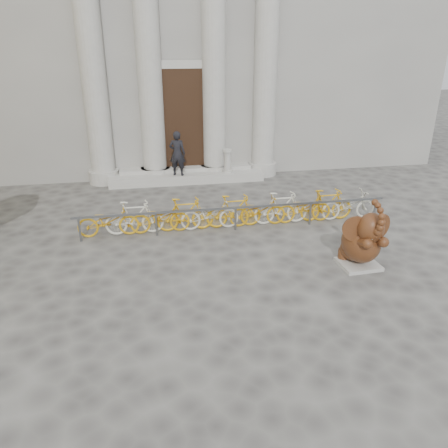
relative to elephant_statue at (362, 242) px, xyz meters
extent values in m
plane|color=#474442|center=(-3.43, -1.48, -0.67)|extent=(80.00, 80.00, 0.00)
cube|color=gray|center=(-3.43, 13.52, 5.33)|extent=(22.00, 10.00, 12.00)
cube|color=black|center=(-3.43, 8.44, 1.63)|extent=(2.40, 0.16, 4.00)
cylinder|color=#A8A59E|center=(-6.63, 8.32, 3.33)|extent=(0.90, 0.90, 8.00)
cylinder|color=#A8A59E|center=(-4.63, 8.32, 3.33)|extent=(0.90, 0.90, 8.00)
cylinder|color=#A8A59E|center=(-2.23, 8.32, 3.33)|extent=(0.90, 0.90, 8.00)
cylinder|color=#A8A59E|center=(-0.23, 8.32, 3.33)|extent=(0.90, 0.90, 8.00)
cube|color=#A8A59E|center=(-3.43, 7.92, -0.49)|extent=(6.00, 1.20, 0.36)
cube|color=#A8A59E|center=(0.00, 0.03, -0.63)|extent=(0.96, 0.87, 0.09)
ellipsoid|color=black|center=(-0.01, 0.23, -0.30)|extent=(0.81, 0.78, 0.59)
ellipsoid|color=black|center=(0.00, 0.05, -0.04)|extent=(0.94, 1.15, 0.96)
cylinder|color=black|center=(-0.27, 0.34, -0.46)|extent=(0.29, 0.29, 0.24)
cylinder|color=black|center=(0.23, 0.36, -0.46)|extent=(0.29, 0.29, 0.24)
cylinder|color=black|center=(-0.19, -0.33, 0.14)|extent=(0.25, 0.56, 0.37)
cylinder|color=black|center=(0.22, -0.31, 0.14)|extent=(0.25, 0.56, 0.37)
ellipsoid|color=black|center=(0.01, -0.28, 0.47)|extent=(0.66, 0.62, 0.74)
cylinder|color=black|center=(-0.31, -0.19, 0.44)|extent=(0.62, 0.21, 0.63)
cylinder|color=black|center=(0.32, -0.16, 0.44)|extent=(0.60, 0.27, 0.63)
cone|color=beige|center=(-0.09, -0.47, 0.33)|extent=(0.13, 0.22, 0.10)
cone|color=beige|center=(0.13, -0.46, 0.33)|extent=(0.11, 0.22, 0.10)
cube|color=slate|center=(-2.53, 2.77, 0.03)|extent=(9.16, 0.06, 0.06)
cylinder|color=slate|center=(-6.91, 2.77, -0.32)|extent=(0.06, 0.06, 0.70)
cylinder|color=slate|center=(-4.82, 2.77, -0.32)|extent=(0.06, 0.06, 0.70)
cylinder|color=slate|center=(-2.53, 2.77, -0.32)|extent=(0.06, 0.06, 0.70)
cylinder|color=slate|center=(-0.24, 2.77, -0.32)|extent=(0.06, 0.06, 0.70)
cylinder|color=slate|center=(1.85, 2.77, -0.32)|extent=(0.06, 0.06, 0.70)
imported|color=gold|center=(-6.15, 3.02, -0.17)|extent=(1.70, 0.50, 1.00)
imported|color=beige|center=(-5.42, 3.02, -0.17)|extent=(1.66, 0.47, 1.00)
imported|color=gold|center=(-4.70, 3.02, -0.17)|extent=(1.70, 0.50, 1.00)
imported|color=gold|center=(-3.98, 3.02, -0.17)|extent=(1.66, 0.47, 1.00)
imported|color=beige|center=(-3.25, 3.02, -0.17)|extent=(1.70, 0.50, 1.00)
imported|color=gold|center=(-2.53, 3.02, -0.17)|extent=(1.66, 0.47, 1.00)
imported|color=gold|center=(-1.80, 3.02, -0.17)|extent=(1.70, 0.50, 1.00)
imported|color=beige|center=(-1.08, 3.02, -0.17)|extent=(1.66, 0.47, 1.00)
imported|color=gold|center=(-0.36, 3.02, -0.17)|extent=(1.70, 0.50, 1.00)
imported|color=gold|center=(0.37, 3.02, -0.17)|extent=(1.66, 0.47, 1.00)
imported|color=beige|center=(1.09, 3.02, -0.17)|extent=(1.70, 0.50, 1.00)
imported|color=black|center=(-3.79, 7.57, 0.54)|extent=(0.71, 0.58, 1.70)
cylinder|color=#A8A59E|center=(-1.84, 7.62, -0.26)|extent=(0.37, 0.37, 0.11)
cylinder|color=#A8A59E|center=(-1.84, 7.62, 0.11)|extent=(0.26, 0.26, 0.84)
cylinder|color=#A8A59E|center=(-1.84, 7.62, 0.55)|extent=(0.37, 0.37, 0.09)
camera|label=1|loc=(-5.00, -8.76, 4.44)|focal=35.00mm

